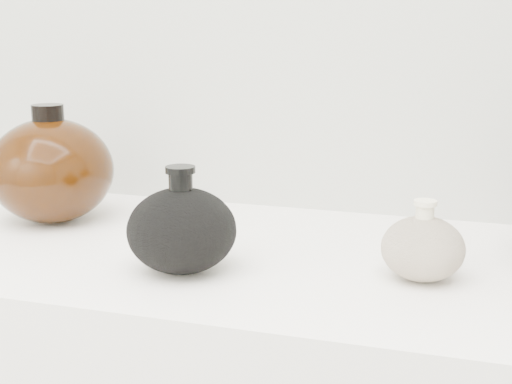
% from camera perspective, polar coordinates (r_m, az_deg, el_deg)
% --- Properties ---
extents(black_gourd_vase, '(0.15, 0.15, 0.14)m').
position_cam_1_polar(black_gourd_vase, '(0.90, -5.96, -3.00)').
color(black_gourd_vase, black).
rests_on(black_gourd_vase, display_counter).
extents(cream_gourd_vase, '(0.12, 0.12, 0.10)m').
position_cam_1_polar(cream_gourd_vase, '(0.89, 13.20, -4.37)').
color(cream_gourd_vase, beige).
rests_on(cream_gourd_vase, display_counter).
extents(left_round_pot, '(0.24, 0.24, 0.19)m').
position_cam_1_polar(left_round_pot, '(1.16, -16.04, 1.71)').
color(left_round_pot, black).
rests_on(left_round_pot, display_counter).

